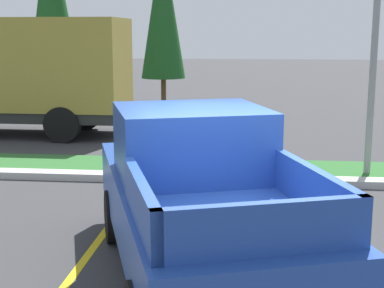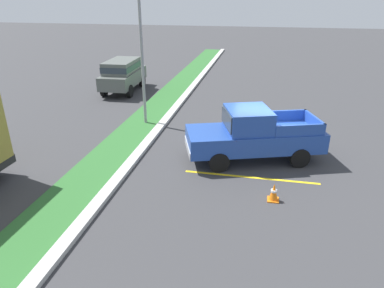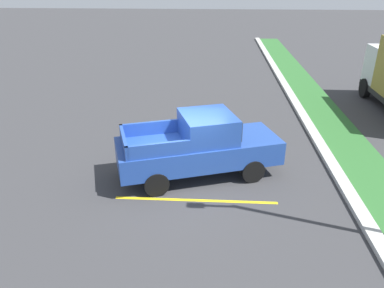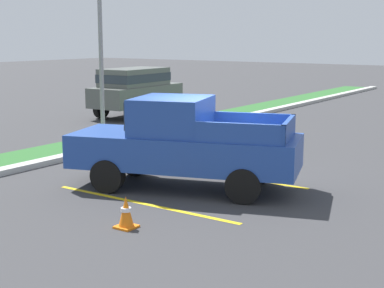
% 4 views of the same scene
% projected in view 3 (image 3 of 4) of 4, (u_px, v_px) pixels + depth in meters
% --- Properties ---
extents(ground_plane, '(120.00, 120.00, 0.00)m').
position_uv_depth(ground_plane, '(185.00, 182.00, 11.94)').
color(ground_plane, '#38383A').
extents(parking_line_near, '(0.12, 4.80, 0.01)m').
position_uv_depth(parking_line_near, '(200.00, 154.00, 13.80)').
color(parking_line_near, yellow).
rests_on(parking_line_near, ground).
extents(parking_line_far, '(0.12, 4.80, 0.01)m').
position_uv_depth(parking_line_far, '(196.00, 200.00, 10.99)').
color(parking_line_far, yellow).
rests_on(parking_line_far, ground).
extents(curb_strip, '(56.00, 0.40, 0.15)m').
position_uv_depth(curb_strip, '(344.00, 185.00, 11.63)').
color(curb_strip, '#B2B2AD').
rests_on(curb_strip, ground).
extents(grass_median, '(56.00, 1.80, 0.06)m').
position_uv_depth(grass_median, '(380.00, 188.00, 11.59)').
color(grass_median, '#2D662D').
rests_on(grass_median, ground).
extents(pickup_truck_main, '(3.45, 5.55, 2.10)m').
position_uv_depth(pickup_truck_main, '(200.00, 146.00, 11.97)').
color(pickup_truck_main, black).
rests_on(pickup_truck_main, ground).
extents(traffic_cone, '(0.36, 0.36, 0.60)m').
position_uv_depth(traffic_cone, '(183.00, 132.00, 14.96)').
color(traffic_cone, orange).
rests_on(traffic_cone, ground).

